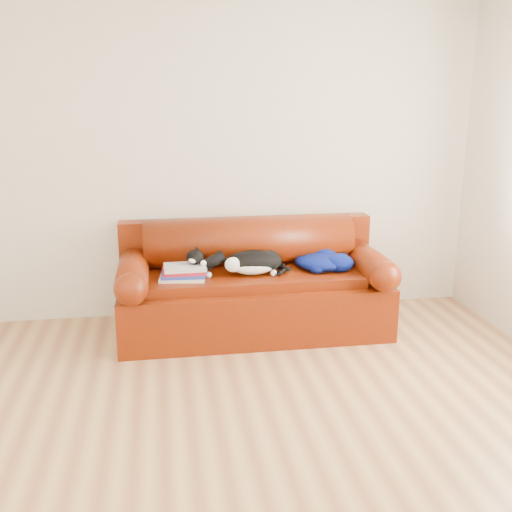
{
  "coord_description": "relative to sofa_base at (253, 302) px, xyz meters",
  "views": [
    {
      "loc": [
        -0.43,
        -2.99,
        1.86
      ],
      "look_at": [
        0.26,
        1.35,
        0.66
      ],
      "focal_mm": 42.0,
      "sensor_mm": 36.0,
      "label": 1
    }
  ],
  "objects": [
    {
      "name": "ground",
      "position": [
        -0.26,
        -1.49,
        -0.24
      ],
      "size": [
        4.5,
        4.5,
        0.0
      ],
      "primitive_type": "plane",
      "color": "brown",
      "rests_on": "ground"
    },
    {
      "name": "room_shell",
      "position": [
        -0.14,
        -1.48,
        1.43
      ],
      "size": [
        4.52,
        4.02,
        2.61
      ],
      "color": "beige",
      "rests_on": "ground"
    },
    {
      "name": "sofa_base",
      "position": [
        0.0,
        0.0,
        0.0
      ],
      "size": [
        2.1,
        0.9,
        0.5
      ],
      "color": "#3B0B02",
      "rests_on": "ground"
    },
    {
      "name": "book_stack",
      "position": [
        -0.55,
        -0.11,
        0.31
      ],
      "size": [
        0.37,
        0.3,
        0.1
      ],
      "rotation": [
        0.0,
        0.0,
        -0.05
      ],
      "color": "silver",
      "rests_on": "sofa_base"
    },
    {
      "name": "cat",
      "position": [
        -0.02,
        -0.08,
        0.35
      ],
      "size": [
        0.66,
        0.32,
        0.23
      ],
      "rotation": [
        0.0,
        0.0,
        0.19
      ],
      "color": "black",
      "rests_on": "sofa_base"
    },
    {
      "name": "blanket",
      "position": [
        0.56,
        -0.03,
        0.33
      ],
      "size": [
        0.48,
        0.44,
        0.14
      ],
      "rotation": [
        0.0,
        0.0,
        -0.2
      ],
      "color": "#050247",
      "rests_on": "sofa_base"
    },
    {
      "name": "sofa_back",
      "position": [
        0.0,
        0.24,
        0.3
      ],
      "size": [
        2.1,
        1.01,
        0.88
      ],
      "color": "#3B0B02",
      "rests_on": "ground"
    }
  ]
}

